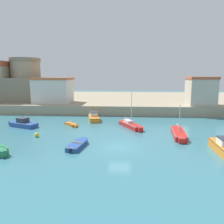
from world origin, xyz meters
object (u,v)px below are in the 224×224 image
object	(u,v)px
motorboat_blue_1	(23,124)
fortress	(27,85)
motorboat_orange_6	(94,117)
harbor_shed_mid_row	(53,90)
dinghy_blue_4	(77,145)
mooring_buoy	(37,135)
dinghy_orange_3	(71,124)
sailboat_red_2	(178,133)
sailboat_red_7	(130,125)
harbor_shed_near_wharf	(201,91)

from	to	relation	value
motorboat_blue_1	fortress	distance (m)	21.77
motorboat_orange_6	harbor_shed_mid_row	distance (m)	14.92
motorboat_blue_1	motorboat_orange_6	size ratio (longest dim) A/B	0.86
dinghy_blue_4	mooring_buoy	world-z (taller)	dinghy_blue_4
motorboat_blue_1	dinghy_orange_3	bearing A→B (deg)	10.16
dinghy_orange_3	sailboat_red_2	bearing A→B (deg)	-17.61
motorboat_orange_6	sailboat_red_7	xyz separation A→B (m)	(6.65, -5.47, -0.09)
dinghy_orange_3	harbor_shed_near_wharf	world-z (taller)	harbor_shed_near_wharf
motorboat_orange_6	fortress	xyz separation A→B (m)	(-18.69, 13.27, 5.17)
motorboat_blue_1	fortress	size ratio (longest dim) A/B	0.45
motorboat_blue_1	sailboat_red_2	size ratio (longest dim) A/B	0.76
motorboat_blue_1	harbor_shed_near_wharf	size ratio (longest dim) A/B	0.92
sailboat_red_7	fortress	world-z (taller)	fortress
dinghy_blue_4	mooring_buoy	bearing A→B (deg)	149.39
harbor_shed_mid_row	harbor_shed_near_wharf	bearing A→B (deg)	-4.18
sailboat_red_2	dinghy_blue_4	bearing A→B (deg)	-156.21
harbor_shed_near_wharf	harbor_shed_mid_row	xyz separation A→B (m)	(-32.00, 2.34, -0.10)
motorboat_blue_1	motorboat_orange_6	bearing A→B (deg)	30.66
sailboat_red_2	sailboat_red_7	distance (m)	7.90
sailboat_red_7	harbor_shed_near_wharf	size ratio (longest dim) A/B	1.01
dinghy_blue_4	fortress	xyz separation A→B (m)	(-19.18, 28.83, 5.41)
motorboat_orange_6	harbor_shed_mid_row	world-z (taller)	harbor_shed_mid_row
harbor_shed_near_wharf	sailboat_red_2	bearing A→B (deg)	-115.53
sailboat_red_7	fortress	size ratio (longest dim) A/B	0.50
fortress	harbor_shed_near_wharf	xyz separation A→B (m)	(40.00, -6.13, -0.76)
fortress	harbor_shed_mid_row	xyz separation A→B (m)	(8.00, -3.80, -0.86)
dinghy_blue_4	sailboat_red_7	distance (m)	11.81
dinghy_blue_4	fortress	world-z (taller)	fortress
harbor_shed_near_wharf	dinghy_orange_3	bearing A→B (deg)	-153.73
motorboat_blue_1	motorboat_orange_6	xyz separation A→B (m)	(10.45, 6.20, 0.02)
harbor_shed_near_wharf	sailboat_red_7	bearing A→B (deg)	-139.31
motorboat_orange_6	mooring_buoy	xyz separation A→B (m)	(-5.90, -11.77, -0.25)
harbor_shed_mid_row	dinghy_blue_4	bearing A→B (deg)	-65.93
motorboat_orange_6	mooring_buoy	distance (m)	13.17
dinghy_blue_4	harbor_shed_mid_row	distance (m)	27.79
motorboat_blue_1	dinghy_orange_3	distance (m)	7.58
dinghy_blue_4	sailboat_red_7	xyz separation A→B (m)	(6.15, 10.08, 0.15)
motorboat_orange_6	sailboat_red_7	distance (m)	8.61
sailboat_red_2	dinghy_orange_3	world-z (taller)	sailboat_red_2
sailboat_red_7	harbor_shed_mid_row	size ratio (longest dim) A/B	0.72
fortress	harbor_shed_near_wharf	bearing A→B (deg)	-8.72
dinghy_orange_3	motorboat_orange_6	xyz separation A→B (m)	(3.00, 4.86, 0.32)
motorboat_blue_1	motorboat_orange_6	distance (m)	12.15
fortress	harbor_shed_near_wharf	distance (m)	40.47
harbor_shed_near_wharf	harbor_shed_mid_row	world-z (taller)	harbor_shed_near_wharf
dinghy_orange_3	harbor_shed_near_wharf	size ratio (longest dim) A/B	0.48
motorboat_blue_1	dinghy_orange_3	xyz separation A→B (m)	(7.46, 1.34, -0.31)
motorboat_orange_6	sailboat_red_7	bearing A→B (deg)	-39.46
dinghy_blue_4	motorboat_orange_6	xyz separation A→B (m)	(-0.49, 15.55, 0.24)
dinghy_orange_3	fortress	xyz separation A→B (m)	(-15.69, 18.13, 5.49)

